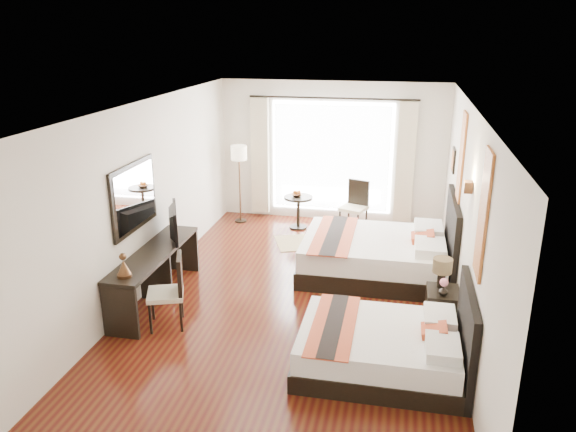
% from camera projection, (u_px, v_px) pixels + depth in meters
% --- Properties ---
extents(floor, '(4.50, 7.50, 0.01)m').
position_uv_depth(floor, '(296.00, 300.00, 8.17)').
color(floor, '#3E0F0B').
rests_on(floor, ground).
extents(ceiling, '(4.50, 7.50, 0.02)m').
position_uv_depth(ceiling, '(297.00, 107.00, 7.28)').
color(ceiling, white).
rests_on(ceiling, wall_headboard).
extents(wall_headboard, '(0.01, 7.50, 2.80)m').
position_uv_depth(wall_headboard, '(466.00, 219.00, 7.29)').
color(wall_headboard, silver).
rests_on(wall_headboard, floor).
extents(wall_desk, '(0.01, 7.50, 2.80)m').
position_uv_depth(wall_desk, '(145.00, 199.00, 8.15)').
color(wall_desk, silver).
rests_on(wall_desk, floor).
extents(wall_window, '(4.50, 0.01, 2.80)m').
position_uv_depth(wall_window, '(332.00, 152.00, 11.20)').
color(wall_window, silver).
rests_on(wall_window, floor).
extents(wall_entry, '(4.50, 0.01, 2.80)m').
position_uv_depth(wall_entry, '(204.00, 357.00, 4.25)').
color(wall_entry, silver).
rests_on(wall_entry, floor).
extents(window_glass, '(2.40, 0.02, 2.20)m').
position_uv_depth(window_glass, '(332.00, 157.00, 11.21)').
color(window_glass, white).
rests_on(window_glass, wall_window).
extents(sheer_curtain, '(2.30, 0.02, 2.10)m').
position_uv_depth(sheer_curtain, '(331.00, 158.00, 11.16)').
color(sheer_curtain, white).
rests_on(sheer_curtain, wall_window).
extents(drape_left, '(0.35, 0.14, 2.35)m').
position_uv_depth(drape_left, '(260.00, 156.00, 11.41)').
color(drape_left, beige).
rests_on(drape_left, floor).
extents(drape_right, '(0.35, 0.14, 2.35)m').
position_uv_depth(drape_right, '(405.00, 163.00, 10.85)').
color(drape_right, beige).
rests_on(drape_right, floor).
extents(art_panel_near, '(0.03, 0.50, 1.35)m').
position_uv_depth(art_panel_near, '(483.00, 215.00, 5.75)').
color(art_panel_near, maroon).
rests_on(art_panel_near, wall_headboard).
extents(art_panel_far, '(0.03, 0.50, 1.35)m').
position_uv_depth(art_panel_far, '(461.00, 158.00, 8.21)').
color(art_panel_far, maroon).
rests_on(art_panel_far, wall_headboard).
extents(wall_sconce, '(0.10, 0.14, 0.14)m').
position_uv_depth(wall_sconce, '(468.00, 187.00, 6.86)').
color(wall_sconce, '#4B2F1A').
rests_on(wall_sconce, wall_headboard).
extents(mirror_frame, '(0.04, 1.25, 0.95)m').
position_uv_depth(mirror_frame, '(134.00, 197.00, 7.74)').
color(mirror_frame, black).
rests_on(mirror_frame, wall_desk).
extents(mirror_glass, '(0.01, 1.12, 0.82)m').
position_uv_depth(mirror_glass, '(135.00, 197.00, 7.74)').
color(mirror_glass, white).
rests_on(mirror_glass, mirror_frame).
extents(bed_near, '(1.92, 1.49, 1.08)m').
position_uv_depth(bed_near, '(387.00, 347.00, 6.45)').
color(bed_near, black).
rests_on(bed_near, floor).
extents(bed_far, '(2.34, 1.83, 1.32)m').
position_uv_depth(bed_far, '(380.00, 254.00, 8.93)').
color(bed_far, black).
rests_on(bed_far, floor).
extents(nightstand, '(0.42, 0.52, 0.50)m').
position_uv_depth(nightstand, '(442.00, 308.00, 7.42)').
color(nightstand, black).
rests_on(nightstand, floor).
extents(table_lamp, '(0.26, 0.26, 0.41)m').
position_uv_depth(table_lamp, '(442.00, 268.00, 7.36)').
color(table_lamp, black).
rests_on(table_lamp, nightstand).
extents(vase, '(0.15, 0.15, 0.13)m').
position_uv_depth(vase, '(443.00, 291.00, 7.20)').
color(vase, black).
rests_on(vase, nightstand).
extents(console_desk, '(0.50, 2.20, 0.76)m').
position_uv_depth(console_desk, '(156.00, 276.00, 8.07)').
color(console_desk, black).
rests_on(console_desk, floor).
extents(television, '(0.45, 0.84, 0.50)m').
position_uv_depth(television, '(169.00, 222.00, 8.38)').
color(television, black).
rests_on(television, console_desk).
extents(bronze_figurine, '(0.20, 0.20, 0.28)m').
position_uv_depth(bronze_figurine, '(124.00, 267.00, 7.10)').
color(bronze_figurine, '#4B2F1A').
rests_on(bronze_figurine, console_desk).
extents(desk_chair, '(0.59, 0.59, 0.99)m').
position_uv_depth(desk_chair, '(168.00, 305.00, 7.39)').
color(desk_chair, beige).
rests_on(desk_chair, floor).
extents(floor_lamp, '(0.32, 0.32, 1.57)m').
position_uv_depth(floor_lamp, '(239.00, 158.00, 11.05)').
color(floor_lamp, black).
rests_on(floor_lamp, floor).
extents(side_table, '(0.56, 0.56, 0.65)m').
position_uv_depth(side_table, '(298.00, 212.00, 11.01)').
color(side_table, black).
rests_on(side_table, floor).
extents(fruit_bowl, '(0.27, 0.27, 0.05)m').
position_uv_depth(fruit_bowl, '(297.00, 195.00, 10.90)').
color(fruit_bowl, '#4A321A').
rests_on(fruit_bowl, side_table).
extents(window_chair, '(0.58, 0.58, 0.98)m').
position_uv_depth(window_chair, '(354.00, 216.00, 10.89)').
color(window_chair, beige).
rests_on(window_chair, floor).
extents(jute_rug, '(1.42, 1.20, 0.01)m').
position_uv_depth(jute_rug, '(309.00, 242.00, 10.37)').
color(jute_rug, tan).
rests_on(jute_rug, floor).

